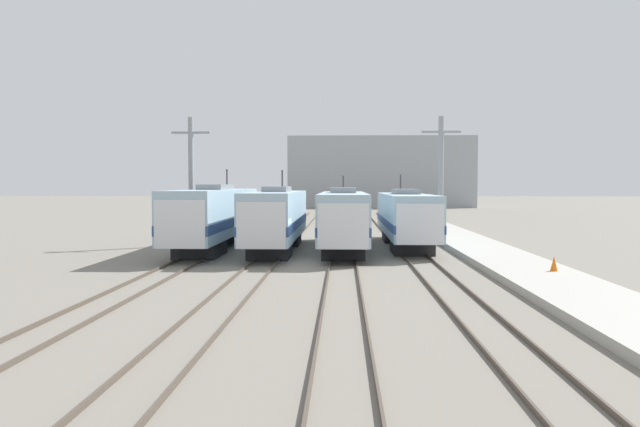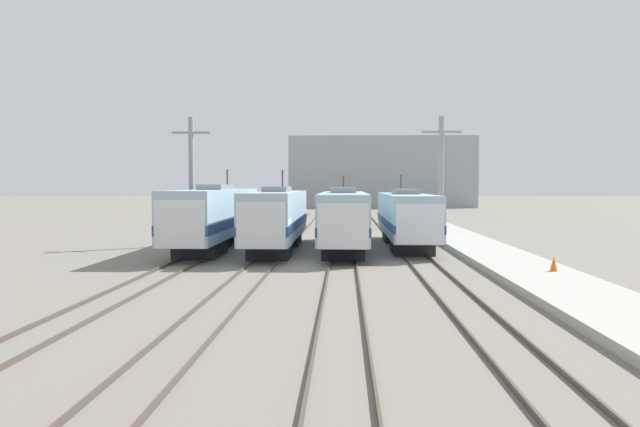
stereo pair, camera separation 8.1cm
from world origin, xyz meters
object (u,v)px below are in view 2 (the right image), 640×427
catenary_tower_right (441,179)px  catenary_tower_left (191,179)px  locomotive_center_left (276,218)px  locomotive_center_right (343,218)px  locomotive_far_right (406,217)px  locomotive_far_left (215,216)px  traffic_cone (554,264)px

catenary_tower_right → catenary_tower_left: bearing=180.0°
locomotive_center_left → catenary_tower_right: (11.28, 3.99, 2.58)m
locomotive_center_right → locomotive_far_right: (4.37, 2.45, -0.06)m
locomotive_center_right → catenary_tower_right: (6.90, 3.48, 2.61)m
locomotive_center_right → catenary_tower_right: 8.16m
catenary_tower_left → catenary_tower_right: bearing=0.0°
locomotive_center_right → locomotive_far_right: 5.01m
locomotive_far_left → catenary_tower_right: (15.65, 2.47, 2.52)m
locomotive_center_left → catenary_tower_right: bearing=19.5°
locomotive_far_left → catenary_tower_right: 16.04m
locomotive_center_right → traffic_cone: locomotive_center_right is taller
catenary_tower_right → traffic_cone: size_ratio=13.26×
locomotive_center_left → catenary_tower_left: 8.09m
locomotive_far_right → catenary_tower_right: catenary_tower_right is taller
locomotive_center_left → catenary_tower_left: (-6.56, 3.99, 2.58)m
locomotive_far_left → catenary_tower_left: bearing=131.5°
locomotive_center_right → catenary_tower_right: catenary_tower_right is taller
locomotive_far_right → catenary_tower_left: bearing=176.1°
locomotive_far_right → locomotive_center_right: bearing=-150.8°
locomotive_center_right → locomotive_far_right: bearing=29.2°
locomotive_far_left → catenary_tower_left: 4.15m
locomotive_far_left → locomotive_center_right: size_ratio=1.11×
locomotive_far_right → locomotive_center_left: bearing=-161.3°
locomotive_center_left → catenary_tower_left: size_ratio=1.77×
catenary_tower_right → locomotive_center_right: bearing=-153.2°
locomotive_center_left → catenary_tower_right: 12.23m
locomotive_center_left → locomotive_center_right: (4.37, 0.50, -0.04)m
locomotive_center_left → locomotive_far_right: bearing=18.7°
locomotive_far_left → catenary_tower_left: (-2.18, 2.47, 2.52)m
locomotive_far_left → traffic_cone: size_ratio=27.55×
locomotive_far_right → traffic_cone: size_ratio=24.49×
traffic_cone → locomotive_center_left: bearing=141.6°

